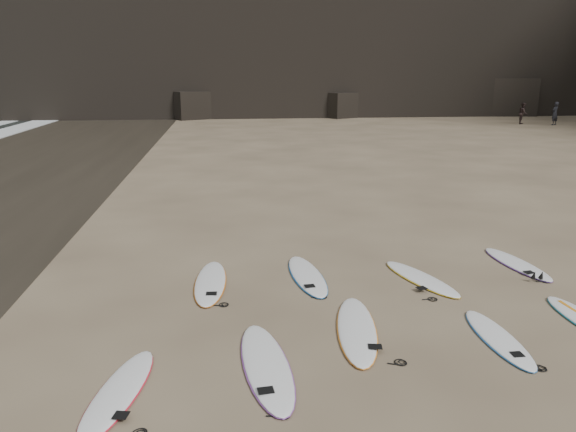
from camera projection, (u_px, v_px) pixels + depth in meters
name	position (u px, v px, depth m)	size (l,w,h in m)	color
ground	(401.00, 337.00, 9.46)	(240.00, 240.00, 0.00)	#897559
surfboard_0	(119.00, 391.00, 7.80)	(0.56, 2.33, 0.08)	white
surfboard_1	(266.00, 364.00, 8.49)	(0.66, 2.77, 0.10)	white
surfboard_2	(357.00, 329.00, 9.67)	(0.65, 2.70, 0.10)	white
surfboard_3	(498.00, 338.00, 9.36)	(0.53, 2.23, 0.08)	white
surfboard_5	(210.00, 282.00, 11.80)	(0.63, 2.60, 0.09)	white
surfboard_6	(307.00, 275.00, 12.20)	(0.62, 2.59, 0.09)	white
surfboard_7	(421.00, 278.00, 12.03)	(0.58, 2.40, 0.09)	white
surfboard_8	(517.00, 263.00, 12.94)	(0.57, 2.39, 0.09)	white
person_a	(555.00, 114.00, 45.61)	(0.68, 0.45, 1.87)	black
person_b	(523.00, 113.00, 46.65)	(0.86, 0.67, 1.77)	black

